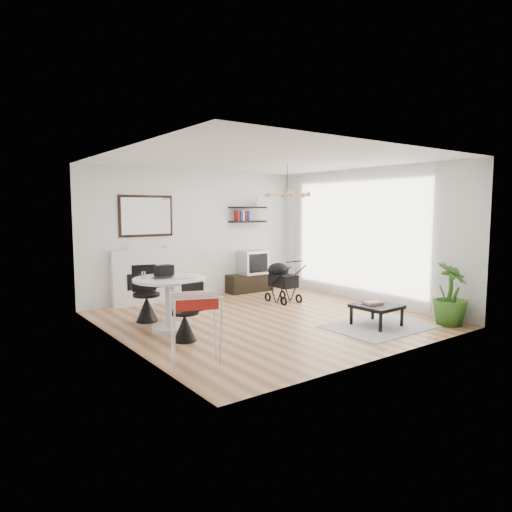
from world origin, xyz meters
TOP-DOWN VIEW (x-y plane):
  - floor at (0.00, 0.00)m, footprint 5.00×5.00m
  - ceiling at (0.00, 0.00)m, footprint 5.00×5.00m
  - wall_back at (0.00, 2.50)m, footprint 5.00×0.00m
  - wall_left at (-2.50, 0.00)m, footprint 0.00×5.00m
  - wall_right at (2.50, 0.00)m, footprint 0.00×5.00m
  - sheer_curtain at (2.40, 0.20)m, footprint 0.04×3.60m
  - fireplace at (-1.10, 2.42)m, footprint 1.50×0.17m
  - shelf_lower at (1.28, 2.37)m, footprint 0.90×0.25m
  - shelf_upper at (1.28, 2.37)m, footprint 0.90×0.25m
  - pendant_lamp at (0.70, 0.30)m, footprint 0.90×0.90m
  - tv_console at (1.28, 2.30)m, footprint 1.10×0.39m
  - crt_tv at (1.33, 2.29)m, footprint 0.61×0.53m
  - dining_table at (-1.63, 0.33)m, footprint 1.13×1.13m
  - laptop at (-1.75, 0.28)m, footprint 0.33×0.22m
  - black_bag at (-1.61, 0.59)m, footprint 0.31×0.23m
  - newspaper at (-1.48, 0.22)m, footprint 0.39×0.34m
  - drinking_glass at (-1.99, 0.50)m, footprint 0.06×0.06m
  - chair_far at (-1.72, 1.08)m, footprint 0.47×0.49m
  - chair_near at (-1.73, -0.36)m, footprint 0.44×0.45m
  - drying_rack at (-2.08, -1.30)m, footprint 0.74×0.72m
  - stroller at (1.17, 1.01)m, footprint 0.45×0.74m
  - rug at (1.18, -1.47)m, footprint 1.67×1.21m
  - coffee_table at (1.17, -1.41)m, footprint 0.70×0.70m
  - magazines at (1.16, -1.34)m, footprint 0.32×0.28m
  - potted_plant at (2.19, -2.07)m, footprint 0.69×0.69m

SIDE VIEW (x-z plane):
  - floor at x=0.00m, z-range 0.00..0.00m
  - rug at x=1.18m, z-range 0.00..0.01m
  - tv_console at x=1.28m, z-range 0.00..0.41m
  - chair_near at x=-1.73m, z-range -0.16..0.71m
  - chair_far at x=-1.72m, z-range -0.17..0.77m
  - coffee_table at x=1.17m, z-range 0.14..0.48m
  - magazines at x=1.16m, z-range 0.35..0.39m
  - stroller at x=1.17m, z-range -0.06..0.83m
  - drying_rack at x=-2.08m, z-range 0.02..0.90m
  - potted_plant at x=2.19m, z-range 0.00..1.02m
  - dining_table at x=-1.63m, z-range 0.13..0.96m
  - crt_tv at x=1.33m, z-range 0.41..0.94m
  - fireplace at x=-1.10m, z-range -0.39..1.77m
  - newspaper at x=-1.48m, z-range 0.83..0.84m
  - laptop at x=-1.75m, z-range 0.83..0.85m
  - drinking_glass at x=-1.99m, z-range 0.83..0.94m
  - black_bag at x=-1.61m, z-range 0.83..1.00m
  - wall_back at x=0.00m, z-range -1.15..3.85m
  - wall_left at x=-2.50m, z-range -1.15..3.85m
  - wall_right at x=2.50m, z-range -1.15..3.85m
  - sheer_curtain at x=2.40m, z-range 0.05..2.65m
  - shelf_lower at x=1.28m, z-range 1.58..1.62m
  - shelf_upper at x=1.28m, z-range 1.90..1.94m
  - pendant_lamp at x=0.70m, z-range 2.10..2.20m
  - ceiling at x=0.00m, z-range 2.70..2.70m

